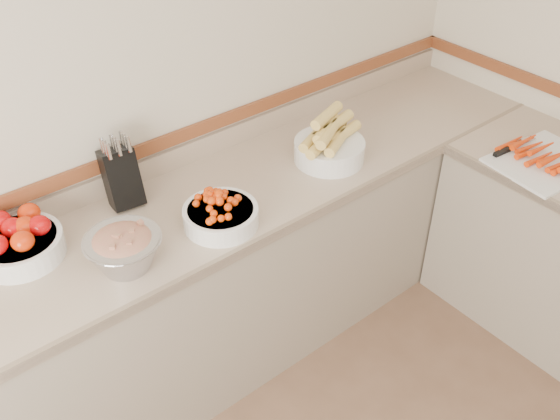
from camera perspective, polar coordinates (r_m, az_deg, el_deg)
back_wall at (r=2.55m, az=-15.72°, el=9.27°), size 4.00×0.00×4.00m
counter_back at (r=2.81m, az=-9.90°, el=-8.49°), size 4.00×0.65×1.08m
knife_block at (r=2.59m, az=-14.31°, el=3.03°), size 0.15×0.17×0.32m
tomato_bowl at (r=2.48m, az=-22.85°, el=-2.60°), size 0.32×0.32×0.16m
cherry_tomato_bowl at (r=2.45m, az=-5.47°, el=-0.28°), size 0.30×0.30×0.16m
corn_bowl at (r=2.82m, az=4.53°, el=5.98°), size 0.36×0.32×0.24m
rhubarb_bowl at (r=2.30m, az=-14.09°, el=-3.49°), size 0.28×0.28×0.16m
cutting_board at (r=3.06m, az=22.96°, el=4.31°), size 0.50×0.41×0.07m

